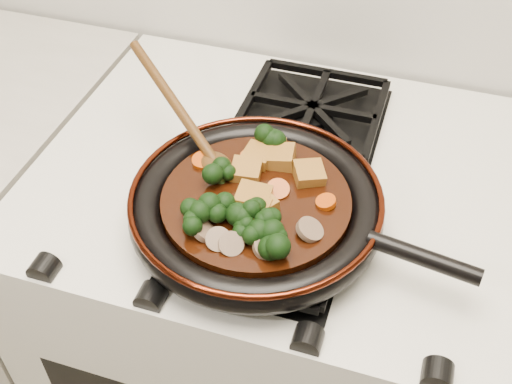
% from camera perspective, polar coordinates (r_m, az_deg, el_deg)
% --- Properties ---
extents(stove, '(0.76, 0.60, 0.90)m').
position_cam_1_polar(stove, '(1.31, 2.24, -12.89)').
color(stove, beige).
rests_on(stove, ground).
extents(burner_grate_front, '(0.23, 0.23, 0.03)m').
position_cam_1_polar(burner_grate_front, '(0.86, 0.50, -3.55)').
color(burner_grate_front, black).
rests_on(burner_grate_front, stove).
extents(burner_grate_back, '(0.23, 0.23, 0.03)m').
position_cam_1_polar(burner_grate_back, '(1.07, 5.02, 7.15)').
color(burner_grate_back, black).
rests_on(burner_grate_back, stove).
extents(skillet, '(0.46, 0.34, 0.05)m').
position_cam_1_polar(skillet, '(0.85, 0.13, -1.30)').
color(skillet, black).
rests_on(skillet, burner_grate_front).
extents(braising_sauce, '(0.25, 0.25, 0.02)m').
position_cam_1_polar(braising_sauce, '(0.85, -0.00, -1.01)').
color(braising_sauce, black).
rests_on(braising_sauce, skillet).
extents(tofu_cube_0, '(0.05, 0.05, 0.03)m').
position_cam_1_polar(tofu_cube_0, '(0.81, -0.04, -2.29)').
color(tofu_cube_0, '#926121').
rests_on(tofu_cube_0, braising_sauce).
extents(tofu_cube_1, '(0.04, 0.04, 0.03)m').
position_cam_1_polar(tofu_cube_1, '(0.90, 1.25, 3.84)').
color(tofu_cube_1, '#926121').
rests_on(tofu_cube_1, braising_sauce).
extents(tofu_cube_2, '(0.05, 0.05, 0.02)m').
position_cam_1_polar(tofu_cube_2, '(0.83, 0.47, -1.10)').
color(tofu_cube_2, '#926121').
rests_on(tofu_cube_2, braising_sauce).
extents(tofu_cube_3, '(0.05, 0.05, 0.03)m').
position_cam_1_polar(tofu_cube_3, '(0.87, 4.73, 1.59)').
color(tofu_cube_3, '#926121').
rests_on(tofu_cube_3, braising_sauce).
extents(tofu_cube_4, '(0.05, 0.05, 0.03)m').
position_cam_1_polar(tofu_cube_4, '(0.89, 2.04, 3.08)').
color(tofu_cube_4, '#926121').
rests_on(tofu_cube_4, braising_sauce).
extents(tofu_cube_5, '(0.04, 0.04, 0.02)m').
position_cam_1_polar(tofu_cube_5, '(0.89, 0.16, 3.18)').
color(tofu_cube_5, '#926121').
rests_on(tofu_cube_5, braising_sauce).
extents(tofu_cube_6, '(0.04, 0.04, 0.02)m').
position_cam_1_polar(tofu_cube_6, '(0.87, -0.87, 1.86)').
color(tofu_cube_6, '#926121').
rests_on(tofu_cube_6, braising_sauce).
extents(tofu_cube_7, '(0.04, 0.04, 0.02)m').
position_cam_1_polar(tofu_cube_7, '(0.82, -0.06, -1.65)').
color(tofu_cube_7, '#926121').
rests_on(tofu_cube_7, braising_sauce).
extents(tofu_cube_8, '(0.05, 0.05, 0.03)m').
position_cam_1_polar(tofu_cube_8, '(0.83, -0.27, -0.62)').
color(tofu_cube_8, '#926121').
rests_on(tofu_cube_8, braising_sauce).
extents(broccoli_floret_0, '(0.09, 0.08, 0.07)m').
position_cam_1_polar(broccoli_floret_0, '(0.79, 1.25, -3.22)').
color(broccoli_floret_0, black).
rests_on(broccoli_floret_0, braising_sauce).
extents(broccoli_floret_1, '(0.08, 0.08, 0.08)m').
position_cam_1_polar(broccoli_floret_1, '(0.86, -3.16, 1.59)').
color(broccoli_floret_1, black).
rests_on(broccoli_floret_1, braising_sauce).
extents(broccoli_floret_2, '(0.07, 0.08, 0.07)m').
position_cam_1_polar(broccoli_floret_2, '(0.80, -5.70, -2.53)').
color(broccoli_floret_2, black).
rests_on(broccoli_floret_2, braising_sauce).
extents(broccoli_floret_3, '(0.09, 0.08, 0.07)m').
position_cam_1_polar(broccoli_floret_3, '(0.82, -3.71, -1.37)').
color(broccoli_floret_3, black).
rests_on(broccoli_floret_3, braising_sauce).
extents(broccoli_floret_4, '(0.09, 0.09, 0.06)m').
position_cam_1_polar(broccoli_floret_4, '(0.79, -0.30, -3.44)').
color(broccoli_floret_4, black).
rests_on(broccoli_floret_4, braising_sauce).
extents(broccoli_floret_5, '(0.09, 0.08, 0.07)m').
position_cam_1_polar(broccoli_floret_5, '(0.77, 1.87, -4.82)').
color(broccoli_floret_5, black).
rests_on(broccoli_floret_5, braising_sauce).
extents(broccoli_floret_6, '(0.07, 0.06, 0.06)m').
position_cam_1_polar(broccoli_floret_6, '(0.91, 1.04, 4.48)').
color(broccoli_floret_6, black).
rests_on(broccoli_floret_6, braising_sauce).
extents(broccoli_floret_7, '(0.09, 0.10, 0.08)m').
position_cam_1_polar(broccoli_floret_7, '(0.81, -0.48, -1.92)').
color(broccoli_floret_7, black).
rests_on(broccoli_floret_7, braising_sauce).
extents(carrot_coin_0, '(0.03, 0.03, 0.01)m').
position_cam_1_polar(carrot_coin_0, '(0.82, -1.27, -1.87)').
color(carrot_coin_0, '#AF3B04').
rests_on(carrot_coin_0, braising_sauce).
extents(carrot_coin_1, '(0.03, 0.03, 0.01)m').
position_cam_1_polar(carrot_coin_1, '(0.84, 6.24, -0.89)').
color(carrot_coin_1, '#AF3B04').
rests_on(carrot_coin_1, braising_sauce).
extents(carrot_coin_2, '(0.03, 0.03, 0.01)m').
position_cam_1_polar(carrot_coin_2, '(0.90, -0.58, 3.10)').
color(carrot_coin_2, '#AF3B04').
rests_on(carrot_coin_2, braising_sauce).
extents(carrot_coin_3, '(0.03, 0.03, 0.02)m').
position_cam_1_polar(carrot_coin_3, '(0.85, 1.96, 0.22)').
color(carrot_coin_3, '#AF3B04').
rests_on(carrot_coin_3, braising_sauce).
extents(carrot_coin_4, '(0.03, 0.03, 0.01)m').
position_cam_1_polar(carrot_coin_4, '(0.89, -4.74, 2.80)').
color(carrot_coin_4, '#AF3B04').
rests_on(carrot_coin_4, braising_sauce).
extents(mushroom_slice_0, '(0.04, 0.04, 0.03)m').
position_cam_1_polar(mushroom_slice_0, '(0.80, -4.72, -3.43)').
color(mushroom_slice_0, brown).
rests_on(mushroom_slice_0, braising_sauce).
extents(mushroom_slice_1, '(0.04, 0.04, 0.02)m').
position_cam_1_polar(mushroom_slice_1, '(0.80, 4.80, -3.36)').
color(mushroom_slice_1, brown).
rests_on(mushroom_slice_1, braising_sauce).
extents(mushroom_slice_2, '(0.04, 0.04, 0.02)m').
position_cam_1_polar(mushroom_slice_2, '(0.78, -2.24, -4.65)').
color(mushroom_slice_2, brown).
rests_on(mushroom_slice_2, braising_sauce).
extents(mushroom_slice_3, '(0.05, 0.05, 0.02)m').
position_cam_1_polar(mushroom_slice_3, '(0.78, 0.97, -4.88)').
color(mushroom_slice_3, brown).
rests_on(mushroom_slice_3, braising_sauce).
extents(mushroom_slice_4, '(0.04, 0.04, 0.02)m').
position_cam_1_polar(mushroom_slice_4, '(0.79, -3.39, -4.24)').
color(mushroom_slice_4, brown).
rests_on(mushroom_slice_4, braising_sauce).
extents(wooden_spoon, '(0.14, 0.12, 0.24)m').
position_cam_1_polar(wooden_spoon, '(0.92, -5.78, 5.73)').
color(wooden_spoon, '#482B0F').
rests_on(wooden_spoon, braising_sauce).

